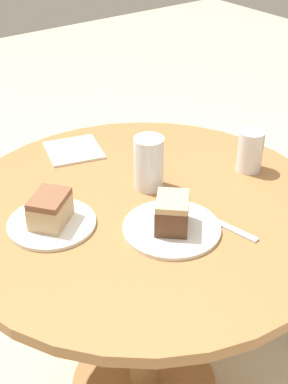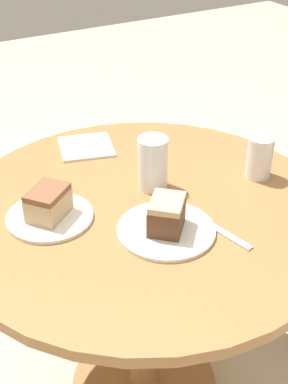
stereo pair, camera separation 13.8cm
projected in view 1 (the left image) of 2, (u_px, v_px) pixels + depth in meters
The scene contains 9 objects.
table at pixel (144, 253), 1.50m from camera, with size 1.01×1.01×0.74m.
plate_near at pixel (172, 228), 1.31m from camera, with size 0.24×0.24×0.01m.
plate_far at pixel (52, 223), 1.33m from camera, with size 0.22×0.22×0.01m.
cake_slice_near at pixel (172, 213), 1.29m from camera, with size 0.13×0.12×0.08m.
cake_slice_far at pixel (50, 209), 1.31m from camera, with size 0.13×0.13×0.08m.
glass_lemonade at pixel (149, 165), 1.45m from camera, with size 0.08×0.08×0.15m.
glass_water at pixel (250, 152), 1.54m from camera, with size 0.07×0.07×0.12m.
napkin_stack at pixel (74, 150), 1.66m from camera, with size 0.20×0.20×0.01m.
fork at pixel (230, 228), 1.32m from camera, with size 0.16×0.05×0.00m.
Camera 1 is at (0.94, -0.69, 1.53)m, focal length 50.00 mm.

